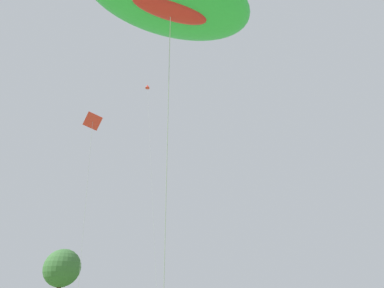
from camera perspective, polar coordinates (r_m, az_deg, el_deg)
The scene contains 3 objects.
small_kite_diamond_red at distance 23.70m, azimuth -17.45°, elevation 2.91°, with size 1.57×1.13×13.95m.
small_kite_stunt_black at distance 38.01m, azimuth -7.95°, elevation 9.43°, with size 1.82×2.35×24.88m.
tree_oak_right at distance 73.58m, azimuth -22.25°, elevation -19.89°, with size 7.29×7.29×11.97m.
Camera 1 is at (-8.87, -0.94, 1.69)m, focal length 29.76 mm.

